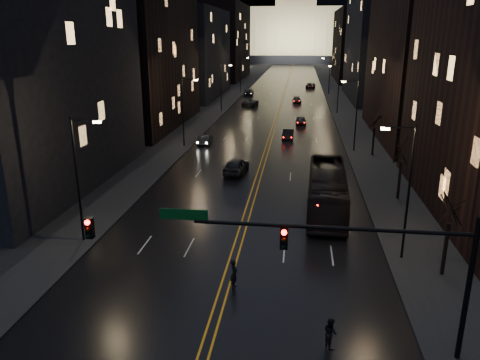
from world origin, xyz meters
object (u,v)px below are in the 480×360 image
(traffic_signal, at_px, (339,251))
(pedestrian_a, at_px, (234,274))
(oncoming_car_b, at_px, (205,139))
(receding_car_a, at_px, (288,135))
(oncoming_car_a, at_px, (236,165))
(bus, at_px, (327,190))
(pedestrian_b, at_px, (330,332))

(traffic_signal, height_order, pedestrian_a, traffic_signal)
(oncoming_car_b, distance_m, receding_car_a, 11.92)
(traffic_signal, relative_size, oncoming_car_a, 3.42)
(bus, bearing_deg, oncoming_car_a, 134.21)
(pedestrian_a, bearing_deg, traffic_signal, -130.72)
(pedestrian_a, height_order, pedestrian_b, pedestrian_a)
(traffic_signal, relative_size, bus, 1.35)
(oncoming_car_a, distance_m, oncoming_car_b, 14.40)
(pedestrian_a, bearing_deg, bus, -21.17)
(receding_car_a, relative_size, pedestrian_a, 2.36)
(oncoming_car_a, bearing_deg, pedestrian_b, 112.34)
(pedestrian_a, bearing_deg, oncoming_car_a, 9.78)
(receding_car_a, distance_m, pedestrian_b, 46.11)
(oncoming_car_b, bearing_deg, traffic_signal, 107.67)
(oncoming_car_b, relative_size, pedestrian_b, 2.75)
(oncoming_car_b, xyz_separation_m, pedestrian_b, (14.30, -41.41, 0.07))
(oncoming_car_b, relative_size, pedestrian_a, 2.31)
(oncoming_car_a, distance_m, pedestrian_a, 23.78)
(bus, xyz_separation_m, pedestrian_a, (-5.94, -13.62, -0.87))
(receding_car_a, height_order, pedestrian_b, pedestrian_b)
(bus, relative_size, pedestrian_a, 7.00)
(pedestrian_b, bearing_deg, oncoming_car_b, -7.87)
(receding_car_a, xyz_separation_m, pedestrian_b, (3.30, -45.99, 0.06))
(bus, distance_m, receding_car_a, 27.94)
(oncoming_car_a, bearing_deg, pedestrian_a, 103.39)
(pedestrian_b, bearing_deg, bus, -29.10)
(bus, bearing_deg, receding_car_a, 100.34)
(bus, distance_m, oncoming_car_a, 13.45)
(oncoming_car_b, distance_m, pedestrian_a, 37.78)
(oncoming_car_a, relative_size, receding_car_a, 1.17)
(oncoming_car_a, height_order, receding_car_a, oncoming_car_a)
(oncoming_car_a, relative_size, pedestrian_b, 3.30)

